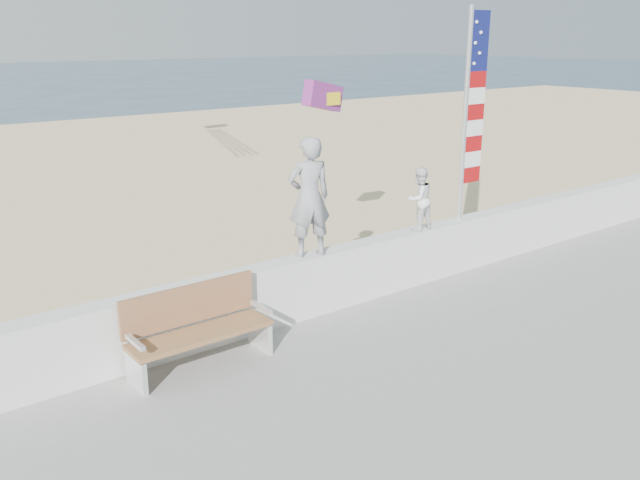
# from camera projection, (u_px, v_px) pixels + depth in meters

# --- Properties ---
(ground) EXTENTS (220.00, 220.00, 0.00)m
(ground) POSITION_uv_depth(u_px,v_px,m) (395.00, 379.00, 8.46)
(ground) COLOR #2C4359
(ground) RESTS_ON ground
(sand) EXTENTS (90.00, 40.00, 0.08)m
(sand) POSITION_uv_depth(u_px,v_px,m) (118.00, 224.00, 15.26)
(sand) COLOR beige
(sand) RESTS_ON ground
(seawall) EXTENTS (30.00, 0.35, 0.90)m
(seawall) POSITION_uv_depth(u_px,v_px,m) (301.00, 287.00, 9.79)
(seawall) COLOR silver
(seawall) RESTS_ON boardwalk
(adult) EXTENTS (0.71, 0.56, 1.72)m
(adult) POSITION_uv_depth(u_px,v_px,m) (309.00, 197.00, 9.50)
(adult) COLOR gray
(adult) RESTS_ON seawall
(child) EXTENTS (0.50, 0.40, 1.02)m
(child) POSITION_uv_depth(u_px,v_px,m) (419.00, 199.00, 10.90)
(child) COLOR white
(child) RESTS_ON seawall
(bench) EXTENTS (1.80, 0.57, 1.00)m
(bench) POSITION_uv_depth(u_px,v_px,m) (197.00, 327.00, 8.31)
(bench) COLOR #986B42
(bench) RESTS_ON boardwalk
(flag) EXTENTS (0.50, 0.08, 3.50)m
(flag) POSITION_uv_depth(u_px,v_px,m) (471.00, 106.00, 11.15)
(flag) COLOR white
(flag) RESTS_ON seawall
(parafoil_kite) EXTENTS (0.89, 0.37, 0.59)m
(parafoil_kite) POSITION_uv_depth(u_px,v_px,m) (324.00, 96.00, 11.77)
(parafoil_kite) COLOR red
(parafoil_kite) RESTS_ON ground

